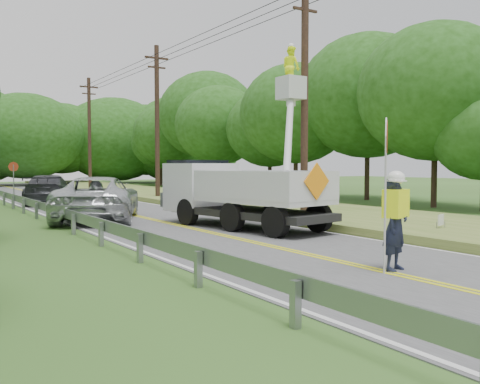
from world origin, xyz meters
TOP-DOWN VIEW (x-y plane):
  - ground at (0.00, 0.00)m, footprint 140.00×140.00m
  - road at (0.00, 14.00)m, footprint 7.20×96.00m
  - guardrail at (-4.02, 14.91)m, footprint 0.18×48.00m
  - utility_poles at (5.00, 17.02)m, footprint 1.60×43.30m
  - tall_grass_verge at (7.10, 14.00)m, footprint 7.00×96.00m
  - treeline_right at (15.58, 25.18)m, footprint 11.03×53.11m
  - treeline_horizon at (2.74, 56.01)m, footprint 57.06×14.62m
  - flagger at (0.28, 0.04)m, footprint 1.19×0.73m
  - bucket_truck at (1.76, 9.46)m, footprint 4.78×7.53m
  - suv_silver at (-2.01, 14.01)m, footprint 5.50×7.27m
  - suv_darkgrey at (-1.66, 24.76)m, footprint 4.20×6.37m
  - stop_sign_permanent at (-3.94, 22.63)m, footprint 0.53×0.06m
  - yard_sign at (5.87, 3.05)m, footprint 0.49×0.20m

SIDE VIEW (x-z plane):
  - ground at x=0.00m, z-range 0.00..0.00m
  - road at x=0.00m, z-range 0.00..0.02m
  - tall_grass_verge at x=7.10m, z-range 0.00..0.30m
  - yard_sign at x=5.87m, z-range 0.16..0.90m
  - guardrail at x=-4.02m, z-range 0.17..0.94m
  - suv_darkgrey at x=-1.66m, z-range 0.02..1.74m
  - suv_silver at x=-2.01m, z-range 0.02..1.86m
  - flagger at x=0.28m, z-range -0.47..2.87m
  - bucket_truck at x=1.76m, z-range -1.93..5.11m
  - stop_sign_permanent at x=-3.94m, z-range 0.41..2.91m
  - utility_poles at x=5.00m, z-range 0.27..10.27m
  - treeline_horizon at x=2.74m, z-range -0.42..11.42m
  - treeline_right at x=15.58m, z-range 0.40..11.77m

